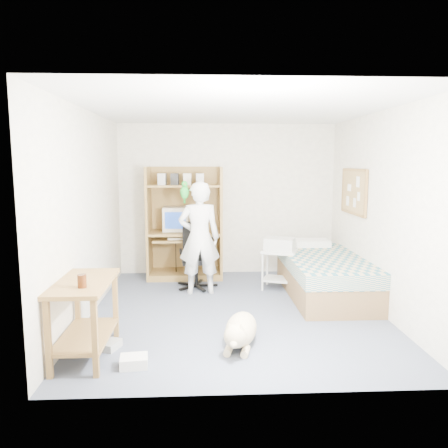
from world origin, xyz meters
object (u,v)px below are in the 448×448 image
person (199,238)px  printer_cart (279,263)px  bed (324,275)px  dog (240,330)px  side_desk (85,307)px  computer_hutch (185,227)px  office_chair (196,265)px

person → printer_cart: size_ratio=2.69×
bed → dog: bed is taller
person → side_desk: bearing=57.0°
side_desk → printer_cart: size_ratio=1.67×
printer_cart → bed: bearing=-10.1°
bed → dog: (-1.33, -1.65, -0.13)m
side_desk → person: size_ratio=0.62×
side_desk → printer_cart: 3.14m
person → bed: bearing=169.1°
computer_hutch → bed: 2.35m
side_desk → dog: (1.52, 0.17, -0.33)m
bed → computer_hutch: bearing=150.7°
side_desk → person: (1.09, 2.01, 0.31)m
side_desk → office_chair: bearing=65.9°
dog → bed: bearing=64.3°
side_desk → bed: bearing=32.5°
person → printer_cart: bearing=-177.4°
person → printer_cart: (1.18, 0.15, -0.41)m
computer_hutch → side_desk: size_ratio=1.80×
bed → dog: 2.12m
bed → office_chair: (-1.82, 0.50, 0.06)m
bed → side_desk: (-2.85, -1.82, 0.21)m
person → computer_hutch: bearing=-80.2°
person → printer_cart: 1.26m
office_chair → printer_cart: office_chair is taller
office_chair → printer_cart: size_ratio=1.62×
bed → person: size_ratio=1.26×
side_desk → person: person is taller
computer_hutch → bed: size_ratio=0.89×
dog → side_desk: bearing=-160.5°
bed → printer_cart: bearing=149.3°
office_chair → person: bearing=-84.4°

